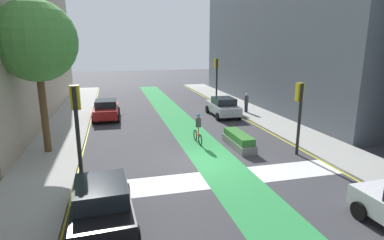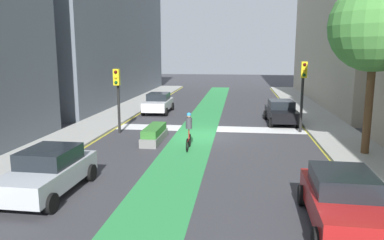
{
  "view_description": "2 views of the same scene",
  "coord_description": "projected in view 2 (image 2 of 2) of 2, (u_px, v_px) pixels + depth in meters",
  "views": [
    {
      "loc": [
        -4.15,
        -14.02,
        5.77
      ],
      "look_at": [
        0.1,
        2.44,
        1.64
      ],
      "focal_mm": 28.9,
      "sensor_mm": 36.0,
      "label": 1
    },
    {
      "loc": [
        -1.82,
        21.25,
        4.84
      ],
      "look_at": [
        0.66,
        1.77,
        1.24
      ],
      "focal_mm": 34.87,
      "sensor_mm": 36.0,
      "label": 2
    }
  ],
  "objects": [
    {
      "name": "traffic_signal_near_right",
      "position": [
        117.0,
        88.0,
        21.96
      ],
      "size": [
        0.35,
        0.52,
        3.85
      ],
      "color": "black",
      "rests_on": "ground_plane"
    },
    {
      "name": "cyclist_in_lane",
      "position": [
        189.0,
        130.0,
        18.68
      ],
      "size": [
        0.32,
        1.73,
        1.86
      ],
      "color": "black",
      "rests_on": "ground_plane"
    },
    {
      "name": "traffic_signal_near_left",
      "position": [
        303.0,
        83.0,
        22.13
      ],
      "size": [
        0.35,
        0.52,
        4.28
      ],
      "color": "black",
      "rests_on": "ground_plane"
    },
    {
      "name": "median_planter",
      "position": [
        154.0,
        134.0,
        20.3
      ],
      "size": [
        0.89,
        3.14,
        0.85
      ],
      "color": "slate",
      "rests_on": "ground_plane"
    },
    {
      "name": "car_white_right_near",
      "position": [
        158.0,
        103.0,
        29.9
      ],
      "size": [
        2.08,
        4.23,
        1.57
      ],
      "color": "silver",
      "rests_on": "ground_plane"
    },
    {
      "name": "street_tree_near",
      "position": [
        375.0,
        26.0,
        16.5
      ],
      "size": [
        4.09,
        4.09,
        7.87
      ],
      "color": "brown",
      "rests_on": "sidewalk_left"
    },
    {
      "name": "sidewalk_left",
      "position": [
        340.0,
        138.0,
        20.89
      ],
      "size": [
        3.0,
        60.0,
        0.15
      ],
      "primitive_type": "cube",
      "color": "#9E9E99",
      "rests_on": "ground_plane"
    },
    {
      "name": "car_red_left_far",
      "position": [
        343.0,
        200.0,
        10.32
      ],
      "size": [
        2.14,
        4.26,
        1.57
      ],
      "color": "#A51919",
      "rests_on": "ground_plane"
    },
    {
      "name": "bike_lane_paint",
      "position": [
        195.0,
        135.0,
        21.92
      ],
      "size": [
        2.4,
        60.0,
        0.01
      ],
      "primitive_type": "cube",
      "color": "#2D8C47",
      "rests_on": "ground_plane"
    },
    {
      "name": "sidewalk_right",
      "position": [
        85.0,
        131.0,
        22.75
      ],
      "size": [
        3.0,
        60.0,
        0.15
      ],
      "primitive_type": "cube",
      "color": "#9E9E99",
      "rests_on": "ground_plane"
    },
    {
      "name": "crosswalk_band",
      "position": [
        210.0,
        129.0,
        23.78
      ],
      "size": [
        12.0,
        1.8,
        0.01
      ],
      "primitive_type": "cube",
      "color": "silver",
      "rests_on": "ground_plane"
    },
    {
      "name": "car_silver_right_far",
      "position": [
        48.0,
        171.0,
        12.8
      ],
      "size": [
        2.1,
        4.24,
        1.57
      ],
      "color": "#B2B7BF",
      "rests_on": "ground_plane"
    },
    {
      "name": "buildings_right_row",
      "position": [
        36.0,
        24.0,
        25.92
      ],
      "size": [
        7.07,
        57.41,
        14.56
      ],
      "color": "slate",
      "rests_on": "ground_plane"
    },
    {
      "name": "ground_plane",
      "position": [
        207.0,
        136.0,
        21.83
      ],
      "size": [
        120.0,
        120.0,
        0.0
      ],
      "primitive_type": "plane",
      "color": "#38383D"
    },
    {
      "name": "curb_stripe_right",
      "position": [
        108.0,
        133.0,
        22.58
      ],
      "size": [
        0.16,
        60.0,
        0.01
      ],
      "primitive_type": "cube",
      "color": "yellow",
      "rests_on": "ground_plane"
    },
    {
      "name": "curb_stripe_left",
      "position": [
        312.0,
        138.0,
        21.09
      ],
      "size": [
        0.16,
        60.0,
        0.01
      ],
      "primitive_type": "cube",
      "color": "yellow",
      "rests_on": "ground_plane"
    },
    {
      "name": "car_black_left_near",
      "position": [
        281.0,
        112.0,
        25.49
      ],
      "size": [
        2.17,
        4.27,
        1.57
      ],
      "color": "black",
      "rests_on": "ground_plane"
    }
  ]
}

